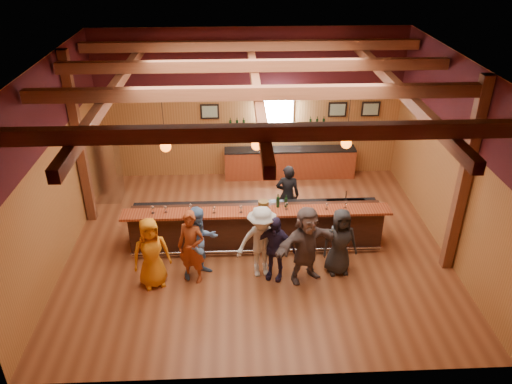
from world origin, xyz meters
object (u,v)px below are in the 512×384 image
back_bar_cabinet (290,163)px  bartender (288,195)px  ice_bucket (263,206)px  customer_navy (275,248)px  customer_denim (200,243)px  customer_brown (306,245)px  bottle_a (278,202)px  customer_white (262,242)px  bar_counter (257,225)px  customer_orange (151,253)px  customer_redvest (191,247)px  stainless_fridge (106,170)px  customer_dark (340,242)px

back_bar_cabinet → bartender: size_ratio=2.38×
back_bar_cabinet → ice_bucket: bearing=-105.0°
back_bar_cabinet → customer_navy: customer_navy is taller
customer_denim → customer_brown: (2.30, -0.24, 0.04)m
back_bar_cabinet → bottle_a: 3.88m
customer_white → customer_denim: bearing=169.8°
back_bar_cabinet → bar_counter: bearing=-108.3°
customer_orange → customer_redvest: customer_redvest is taller
customer_white → customer_brown: bearing=-19.6°
customer_orange → customer_denim: 1.07m
stainless_fridge → customer_dark: 6.95m
customer_brown → customer_redvest: bearing=154.4°
bar_counter → customer_white: (0.04, -1.26, 0.35)m
customer_dark → customer_white: bearing=174.5°
customer_dark → ice_bucket: 1.92m
bottle_a → customer_dark: bearing=-39.4°
bar_counter → back_bar_cabinet: (1.18, 3.57, -0.05)m
customer_navy → customer_brown: (0.68, -0.07, 0.12)m
stainless_fridge → customer_white: bearing=-41.8°
customer_white → customer_dark: customer_white is taller
stainless_fridge → customer_redvest: size_ratio=1.04×
stainless_fridge → bartender: bearing=-17.7°
bartender → customer_redvest: bearing=49.5°
customer_denim → customer_navy: bearing=-36.2°
customer_navy → customer_brown: 0.70m
stainless_fridge → customer_brown: 6.44m
bar_counter → customer_brown: 1.81m
customer_dark → customer_redvest: bearing=176.1°
ice_bucket → customer_redvest: bearing=-147.5°
back_bar_cabinet → stainless_fridge: (-5.30, -1.12, 0.42)m
customer_brown → customer_dark: bearing=-8.1°
stainless_fridge → bottle_a: stainless_fridge is taller
stainless_fridge → bartender: 5.19m
stainless_fridge → bartender: size_ratio=1.07×
customer_denim → ice_bucket: 1.72m
bar_counter → customer_redvest: (-1.48, -1.38, 0.35)m
bartender → ice_bucket: bearing=65.6°
customer_orange → stainless_fridge: bearing=94.1°
back_bar_cabinet → customer_white: 4.98m
bar_counter → customer_brown: size_ratio=3.47×
stainless_fridge → customer_navy: bearing=-40.8°
customer_redvest → customer_navy: customer_redvest is taller
bartender → customer_dark: bearing=119.6°
bartender → customer_orange: bearing=42.1°
customer_brown → stainless_fridge: bearing=118.8°
back_bar_cabinet → ice_bucket: (-1.05, -3.92, 0.77)m
bottle_a → customer_white: bearing=-112.2°
customer_white → back_bar_cabinet: bearing=68.5°
customer_brown → ice_bucket: size_ratio=6.78×
bar_counter → customer_orange: 2.79m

